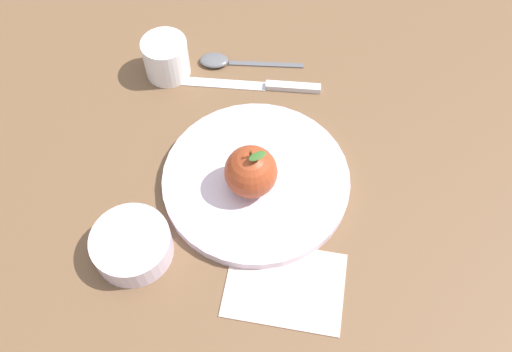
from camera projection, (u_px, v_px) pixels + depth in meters
The scene contains 8 objects.
ground_plane at pixel (258, 158), 0.81m from camera, with size 2.40×2.40×0.00m, color brown.
dinner_plate at pixel (256, 180), 0.77m from camera, with size 0.27×0.27×0.02m.
apple at pixel (251, 172), 0.73m from camera, with size 0.07×0.07×0.09m.
side_bowl at pixel (131, 244), 0.71m from camera, with size 0.11×0.11×0.04m.
cup at pixel (166, 56), 0.87m from camera, with size 0.07×0.07×0.07m.
knife at pixel (263, 85), 0.88m from camera, with size 0.22×0.11×0.01m.
spoon at pixel (226, 61), 0.90m from camera, with size 0.16×0.10×0.01m.
linen_napkin at pixel (285, 285), 0.70m from camera, with size 0.11×0.15×0.00m, color beige.
Camera 1 is at (0.22, -0.39, 0.67)m, focal length 37.93 mm.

